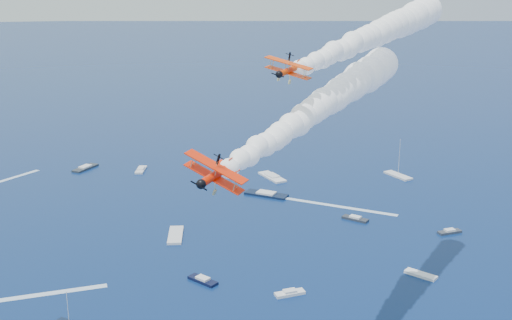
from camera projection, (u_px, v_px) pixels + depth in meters
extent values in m
cube|color=#0E1933|center=(266.00, 194.00, 219.17)|extent=(14.71, 12.79, 0.70)
cube|color=white|center=(290.00, 293.00, 151.68)|extent=(7.53, 3.31, 0.70)
cube|color=silver|center=(176.00, 235.00, 185.25)|extent=(5.99, 13.07, 0.70)
cube|color=white|center=(272.00, 177.00, 237.75)|extent=(8.25, 14.71, 0.70)
cube|color=black|center=(203.00, 280.00, 158.01)|extent=(7.13, 8.03, 0.70)
cube|color=#292F37|center=(85.00, 168.00, 248.66)|extent=(10.11, 11.49, 0.70)
cube|color=silver|center=(141.00, 170.00, 246.35)|extent=(5.17, 9.84, 0.70)
cube|color=#313641|center=(450.00, 232.00, 187.47)|extent=(7.38, 3.13, 0.70)
cube|color=silver|center=(398.00, 176.00, 239.45)|extent=(7.43, 12.61, 0.70)
cube|color=#292E37|center=(355.00, 219.00, 197.48)|extent=(7.56, 7.75, 0.70)
cube|color=white|center=(421.00, 275.00, 161.08)|extent=(7.09, 8.00, 0.70)
cube|color=white|center=(340.00, 207.00, 208.59)|extent=(31.46, 24.60, 0.04)
cube|color=white|center=(25.00, 297.00, 150.66)|extent=(38.02, 5.55, 0.04)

